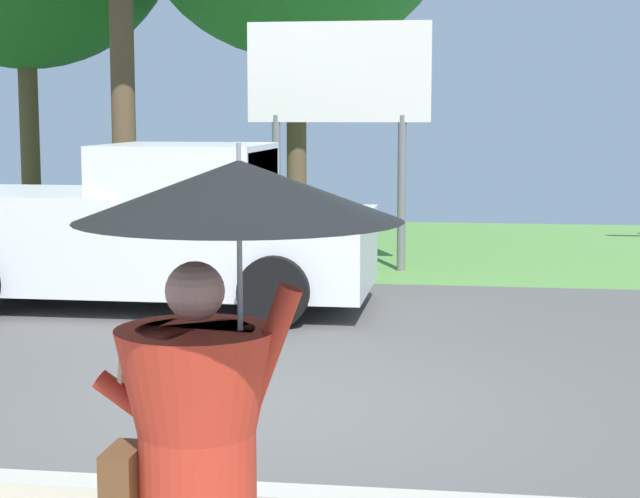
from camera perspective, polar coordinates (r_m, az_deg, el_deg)
The scene contains 4 objects.
ground_plane at distance 11.02m, azimuth 0.10°, elevation -4.62°, with size 40.00×22.00×0.20m.
monk_pedestrian at distance 3.98m, azimuth -5.92°, elevation -8.08°, with size 1.19×1.19×2.13m.
pickup_truck at distance 12.41m, azimuth -9.22°, elevation 0.93°, with size 5.20×2.28×1.88m.
roadside_billboard at distance 15.10m, azimuth 1.01°, elevation 8.53°, with size 2.60×0.12×3.50m.
Camera 1 is at (1.53, -7.73, 2.24)m, focal length 59.56 mm.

